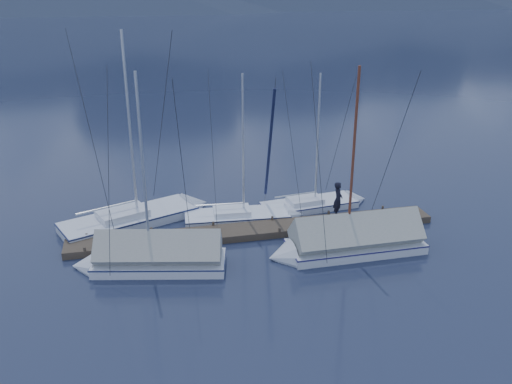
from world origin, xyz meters
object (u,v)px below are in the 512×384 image
sailboat_open_left (148,216)px  person (338,200)px  sailboat_open_mid (252,216)px  sailboat_open_right (322,204)px  sailboat_covered_far (147,259)px  sailboat_covered_near (344,243)px

sailboat_open_left → person: 9.83m
sailboat_open_left → person: sailboat_open_left is taller
sailboat_open_mid → person: size_ratio=4.46×
sailboat_open_mid → sailboat_open_right: 4.18m
sailboat_open_right → person: (0.05, -2.16, 1.13)m
sailboat_covered_far → person: 10.02m
sailboat_open_left → sailboat_open_mid: size_ratio=1.27×
sailboat_covered_near → person: bearing=75.0°
sailboat_open_mid → person: bearing=-18.2°
sailboat_open_mid → person: (4.14, -1.36, 1.12)m
sailboat_covered_far → sailboat_open_right: bearing=26.6°
sailboat_open_mid → sailboat_covered_far: 6.79m
sailboat_open_right → sailboat_open_left: bearing=177.7°
sailboat_open_mid → sailboat_covered_near: bearing=-53.7°
sailboat_open_mid → person: sailboat_open_mid is taller
sailboat_open_right → sailboat_covered_far: sailboat_covered_far is taller
sailboat_open_left → person: (9.43, -2.54, 1.08)m
sailboat_open_mid → sailboat_covered_far: bearing=-144.0°
person → sailboat_open_right: bearing=25.0°
sailboat_open_right → sailboat_open_mid: bearing=-168.9°
sailboat_covered_near → sailboat_open_mid: bearing=126.3°
sailboat_open_right → sailboat_covered_near: sailboat_covered_near is taller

